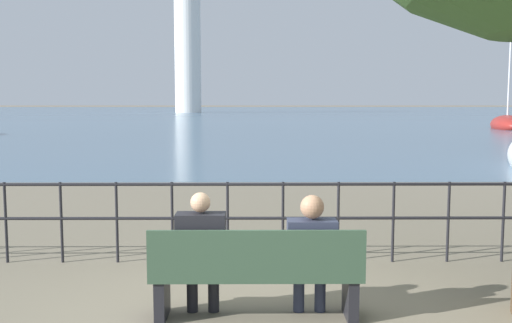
{
  "coord_description": "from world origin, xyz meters",
  "views": [
    {
      "loc": [
        -0.04,
        -5.32,
        2.06
      ],
      "look_at": [
        0.0,
        0.5,
        1.46
      ],
      "focal_mm": 40.0,
      "sensor_mm": 36.0,
      "label": 1
    }
  ],
  "objects_px": {
    "seated_person_left": "(201,249)",
    "sailboat_2": "(507,124)",
    "seated_person_right": "(311,249)",
    "harbor_lighthouse": "(188,48)",
    "park_bench": "(256,275)"
  },
  "relations": [
    {
      "from": "seated_person_left",
      "to": "harbor_lighthouse",
      "type": "xyz_separation_m",
      "value": [
        -13.17,
        117.27,
        13.08
      ]
    },
    {
      "from": "park_bench",
      "to": "harbor_lighthouse",
      "type": "distance_m",
      "value": 118.89
    },
    {
      "from": "seated_person_left",
      "to": "sailboat_2",
      "type": "distance_m",
      "value": 45.38
    },
    {
      "from": "park_bench",
      "to": "harbor_lighthouse",
      "type": "height_order",
      "value": "harbor_lighthouse"
    },
    {
      "from": "harbor_lighthouse",
      "to": "park_bench",
      "type": "bearing_deg",
      "value": -83.34
    },
    {
      "from": "seated_person_left",
      "to": "harbor_lighthouse",
      "type": "bearing_deg",
      "value": 96.41
    },
    {
      "from": "seated_person_right",
      "to": "harbor_lighthouse",
      "type": "relative_size",
      "value": 0.04
    },
    {
      "from": "seated_person_right",
      "to": "harbor_lighthouse",
      "type": "distance_m",
      "value": 118.85
    },
    {
      "from": "sailboat_2",
      "to": "park_bench",
      "type": "bearing_deg",
      "value": -103.21
    },
    {
      "from": "park_bench",
      "to": "seated_person_right",
      "type": "xyz_separation_m",
      "value": [
        0.53,
        0.08,
        0.22
      ]
    },
    {
      "from": "harbor_lighthouse",
      "to": "sailboat_2",
      "type": "bearing_deg",
      "value": -66.11
    },
    {
      "from": "seated_person_left",
      "to": "sailboat_2",
      "type": "xyz_separation_m",
      "value": [
        20.95,
        40.25,
        -0.31
      ]
    },
    {
      "from": "seated_person_right",
      "to": "harbor_lighthouse",
      "type": "bearing_deg",
      "value": 96.92
    },
    {
      "from": "seated_person_left",
      "to": "sailboat_2",
      "type": "height_order",
      "value": "sailboat_2"
    },
    {
      "from": "park_bench",
      "to": "seated_person_right",
      "type": "relative_size",
      "value": 1.68
    }
  ]
}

